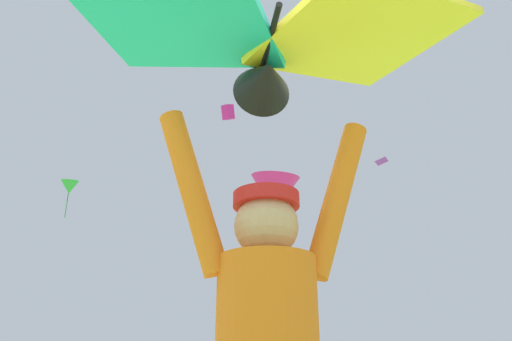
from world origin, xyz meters
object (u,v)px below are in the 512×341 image
object	(u,v)px
distant_kite_green_mid_left	(69,187)
distant_kite_magenta_high_right	(274,195)
held_stunt_kite	(268,42)
distant_kite_magenta_overhead_distant	(228,112)
distant_kite_purple_mid_right	(381,161)

from	to	relation	value
distant_kite_green_mid_left	distant_kite_magenta_high_right	size ratio (longest dim) A/B	0.75
held_stunt_kite	distant_kite_green_mid_left	world-z (taller)	distant_kite_green_mid_left
distant_kite_green_mid_left	distant_kite_magenta_overhead_distant	bearing A→B (deg)	56.16
distant_kite_magenta_high_right	distant_kite_magenta_overhead_distant	bearing A→B (deg)	95.44
held_stunt_kite	distant_kite_green_mid_left	bearing A→B (deg)	112.24
held_stunt_kite	distant_kite_green_mid_left	distance (m)	24.86
distant_kite_purple_mid_right	distant_kite_magenta_high_right	world-z (taller)	distant_kite_purple_mid_right
held_stunt_kite	distant_kite_purple_mid_right	bearing A→B (deg)	73.11
distant_kite_purple_mid_right	distant_kite_magenta_high_right	distance (m)	25.79
distant_kite_purple_mid_right	distant_kite_magenta_overhead_distant	world-z (taller)	distant_kite_magenta_overhead_distant
held_stunt_kite	distant_kite_magenta_overhead_distant	bearing A→B (deg)	92.92
held_stunt_kite	distant_kite_green_mid_left	size ratio (longest dim) A/B	0.84
distant_kite_green_mid_left	distant_kite_magenta_high_right	distance (m)	16.37
distant_kite_magenta_overhead_distant	distant_kite_green_mid_left	distance (m)	16.75
distant_kite_green_mid_left	distant_kite_magenta_high_right	xyz separation A→B (m)	(9.48, -12.39, -4.96)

